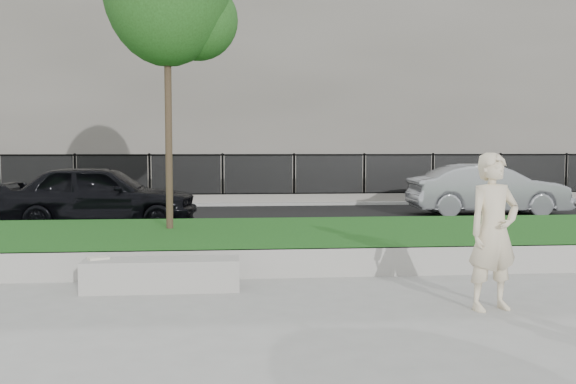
{
  "coord_description": "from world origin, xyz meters",
  "views": [
    {
      "loc": [
        -0.4,
        -7.69,
        1.8
      ],
      "look_at": [
        0.42,
        1.2,
        1.18
      ],
      "focal_mm": 40.0,
      "sensor_mm": 36.0,
      "label": 1
    }
  ],
  "objects": [
    {
      "name": "stone_bench",
      "position": [
        -1.25,
        0.4,
        0.2
      ],
      "size": [
        1.95,
        0.49,
        0.4
      ],
      "primitive_type": "cube",
      "color": "#98968F",
      "rests_on": "ground"
    },
    {
      "name": "car_silver",
      "position": [
        6.3,
        8.4,
        0.7
      ],
      "size": [
        4.07,
        1.54,
        1.32
      ],
      "primitive_type": "imported",
      "rotation": [
        0.0,
        0.0,
        1.54
      ],
      "color": "gray",
      "rests_on": "street"
    },
    {
      "name": "far_pavement",
      "position": [
        0.0,
        13.0,
        0.06
      ],
      "size": [
        34.0,
        3.0,
        0.12
      ],
      "primitive_type": "cube",
      "color": "gray",
      "rests_on": "ground"
    },
    {
      "name": "ground",
      "position": [
        0.0,
        0.0,
        0.0
      ],
      "size": [
        90.0,
        90.0,
        0.0
      ],
      "primitive_type": "plane",
      "color": "gray",
      "rests_on": "ground"
    },
    {
      "name": "street",
      "position": [
        0.0,
        8.5,
        0.02
      ],
      "size": [
        34.0,
        7.0,
        0.04
      ],
      "primitive_type": "cube",
      "color": "black",
      "rests_on": "ground"
    },
    {
      "name": "grass_bank",
      "position": [
        0.0,
        3.0,
        0.2
      ],
      "size": [
        34.0,
        4.0,
        0.4
      ],
      "primitive_type": "cube",
      "color": "#0E3910",
      "rests_on": "ground"
    },
    {
      "name": "book",
      "position": [
        -2.05,
        0.47,
        0.41
      ],
      "size": [
        0.3,
        0.27,
        0.03
      ],
      "primitive_type": "cube",
      "rotation": [
        0.0,
        0.0,
        0.43
      ],
      "color": "beige",
      "rests_on": "stone_bench"
    },
    {
      "name": "iron_fence",
      "position": [
        0.0,
        12.0,
        0.54
      ],
      "size": [
        32.0,
        0.3,
        1.5
      ],
      "color": "slate",
      "rests_on": "far_pavement"
    },
    {
      "name": "car_dark",
      "position": [
        -3.19,
        6.57,
        0.75
      ],
      "size": [
        4.21,
        1.84,
        1.41
      ],
      "primitive_type": "imported",
      "rotation": [
        0.0,
        0.0,
        1.53
      ],
      "color": "black",
      "rests_on": "street"
    },
    {
      "name": "man",
      "position": [
        2.5,
        -0.91,
        0.87
      ],
      "size": [
        0.72,
        0.57,
        1.74
      ],
      "primitive_type": "imported",
      "rotation": [
        0.0,
        0.0,
        0.27
      ],
      "color": "beige",
      "rests_on": "ground"
    },
    {
      "name": "grass_kerb",
      "position": [
        0.0,
        1.04,
        0.2
      ],
      "size": [
        34.0,
        0.08,
        0.4
      ],
      "primitive_type": "cube",
      "color": "#98968F",
      "rests_on": "ground"
    },
    {
      "name": "building_facade",
      "position": [
        0.0,
        20.0,
        5.0
      ],
      "size": [
        34.0,
        10.0,
        10.0
      ],
      "primitive_type": "cube",
      "color": "#5F5A53",
      "rests_on": "ground"
    }
  ]
}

